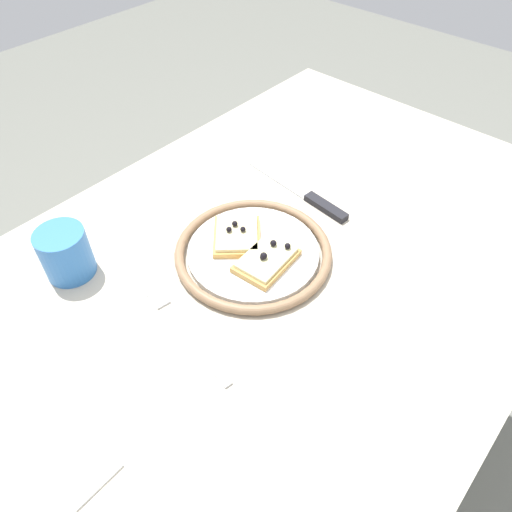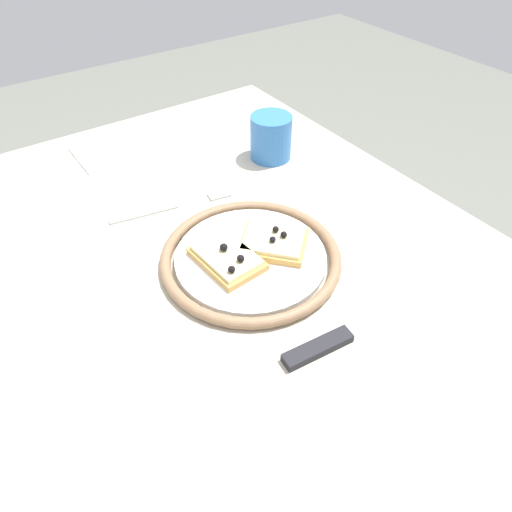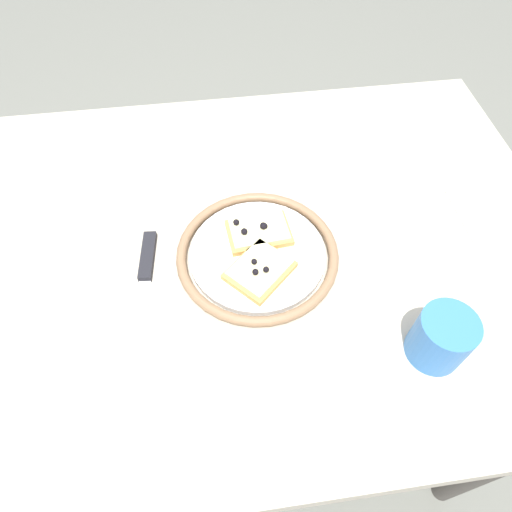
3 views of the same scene
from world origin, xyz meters
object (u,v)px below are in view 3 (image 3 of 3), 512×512
pizza_slice_far (260,270)px  cup (441,338)px  dining_table (229,273)px  knife (146,274)px  fork (361,228)px  pizza_slice_near (259,234)px  plate (257,254)px  napkin (488,208)px

pizza_slice_far → cup: (-0.22, 0.15, 0.02)m
dining_table → pizza_slice_far: size_ratio=9.40×
knife → fork: knife is taller
pizza_slice_near → plate: bearing=76.9°
dining_table → cup: size_ratio=13.87×
plate → knife: 0.18m
plate → pizza_slice_near: (-0.01, -0.03, 0.01)m
pizza_slice_near → napkin: bearing=-177.5°
plate → knife: plate is taller
plate → pizza_slice_near: bearing=-103.1°
pizza_slice_near → pizza_slice_far: pizza_slice_near is taller
knife → fork: bearing=-172.8°
fork → cup: cup is taller
fork → napkin: 0.23m
plate → cup: (-0.22, 0.19, 0.03)m
plate → fork: (-0.18, -0.03, -0.01)m
cup → knife: bearing=-24.6°
knife → fork: (-0.35, -0.04, -0.00)m
dining_table → knife: 0.17m
plate → pizza_slice_far: bearing=86.9°
dining_table → knife: bearing=19.6°
plate → napkin: 0.41m
dining_table → plate: 0.11m
plate → pizza_slice_far: (0.00, 0.04, 0.01)m
plate → knife: bearing=3.8°
pizza_slice_near → fork: bearing=-178.9°
pizza_slice_far → fork: size_ratio=0.59×
plate → pizza_slice_far: pizza_slice_far is taller
knife → cup: cup is taller
pizza_slice_near → fork: size_ratio=0.52×
pizza_slice_far → dining_table: bearing=-59.2°
pizza_slice_near → cup: size_ratio=1.30×
cup → napkin: cup is taller
pizza_slice_far → cup: bearing=145.1°
dining_table → cup: cup is taller
cup → fork: bearing=-80.2°
cup → dining_table: bearing=-40.7°
fork → cup: (-0.04, 0.22, 0.04)m
pizza_slice_far → knife: (0.17, -0.03, -0.02)m
dining_table → plate: size_ratio=4.39×
plate → pizza_slice_near: size_ratio=2.42×
dining_table → pizza_slice_near: size_ratio=10.65×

